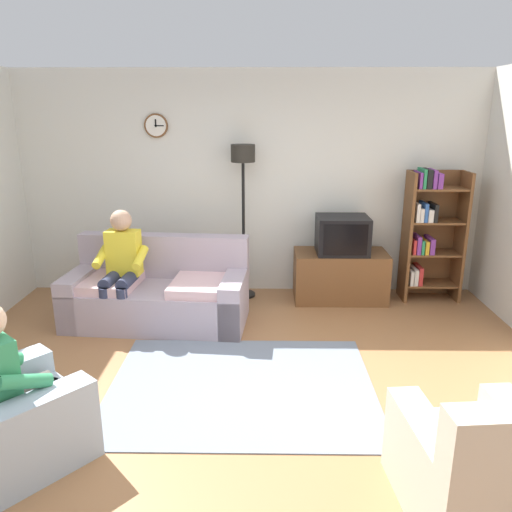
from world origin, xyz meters
The scene contains 12 objects.
ground_plane centered at (0.00, 0.00, 0.00)m, with size 12.00×12.00×0.00m, color #9E6B42.
back_wall_assembly centered at (0.00, 2.66, 1.35)m, with size 6.20×0.17×2.70m.
couch centered at (-0.98, 1.56, 0.31)m, with size 1.97×1.03×0.90m.
tv_stand centered at (1.09, 2.25, 0.30)m, with size 1.10×0.56×0.60m.
tv centered at (1.09, 2.23, 0.82)m, with size 0.60×0.49×0.44m.
bookshelf centered at (2.13, 2.32, 0.84)m, with size 0.68×0.36×1.59m.
floor_lamp centered at (-0.08, 2.35, 1.45)m, with size 0.28×0.28×1.85m.
armchair_near_window centered at (-1.52, -0.73, 0.29)m, with size 1.18×1.19×0.90m.
armchair_near_bookshelf centered at (1.37, -1.13, 0.29)m, with size 0.87×0.94×0.90m.
area_rug centered at (-0.02, 0.21, 0.01)m, with size 2.20×1.70×0.01m, color slate.
person_on_couch centered at (-1.33, 1.45, 0.70)m, with size 0.54×0.56×1.24m.
person_in_left_armchair centered at (-1.46, -0.67, 0.60)m, with size 0.63×0.64×1.12m.
Camera 1 is at (0.15, -3.47, 2.23)m, focal length 34.90 mm.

